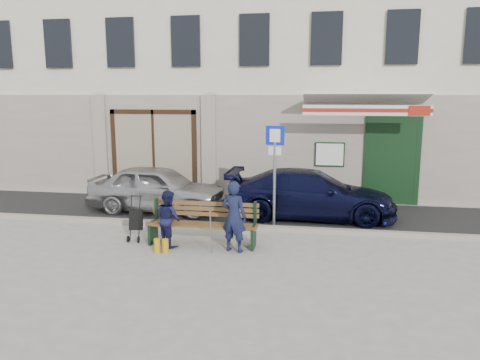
% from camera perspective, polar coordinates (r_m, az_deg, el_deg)
% --- Properties ---
extents(ground, '(80.00, 80.00, 0.00)m').
position_cam_1_polar(ground, '(10.00, -2.25, -8.41)').
color(ground, '#9E9991').
rests_on(ground, ground).
extents(asphalt_lane, '(60.00, 3.20, 0.01)m').
position_cam_1_polar(asphalt_lane, '(12.92, 0.55, -4.00)').
color(asphalt_lane, '#282828').
rests_on(asphalt_lane, ground).
extents(curb, '(60.00, 0.18, 0.12)m').
position_cam_1_polar(curb, '(11.39, -0.71, -5.72)').
color(curb, '#9E9384').
rests_on(curb, ground).
extents(building, '(20.00, 8.27, 10.00)m').
position_cam_1_polar(building, '(17.91, 3.38, 16.03)').
color(building, beige).
rests_on(building, ground).
extents(car_silver, '(3.88, 1.69, 1.30)m').
position_cam_1_polar(car_silver, '(13.16, -9.98, -1.02)').
color(car_silver, '#ADADB2').
rests_on(car_silver, ground).
extents(car_navy, '(4.40, 1.82, 1.27)m').
position_cam_1_polar(car_navy, '(12.43, 8.62, -1.71)').
color(car_navy, black).
rests_on(car_navy, ground).
extents(parking_sign, '(0.46, 0.12, 2.48)m').
position_cam_1_polar(parking_sign, '(11.31, 4.25, 2.37)').
color(parking_sign, gray).
rests_on(parking_sign, ground).
extents(bench, '(2.40, 1.17, 0.98)m').
position_cam_1_polar(bench, '(10.19, -4.86, -5.39)').
color(bench, brown).
rests_on(bench, ground).
extents(man, '(0.62, 0.49, 1.49)m').
position_cam_1_polar(man, '(9.65, -0.74, -4.47)').
color(man, '#141937').
rests_on(man, ground).
extents(woman, '(0.75, 0.74, 1.22)m').
position_cam_1_polar(woman, '(10.16, -8.71, -4.63)').
color(woman, '#141538').
rests_on(woman, ground).
extents(stroller, '(0.32, 0.43, 0.99)m').
position_cam_1_polar(stroller, '(10.73, -12.57, -4.88)').
color(stroller, black).
rests_on(stroller, ground).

